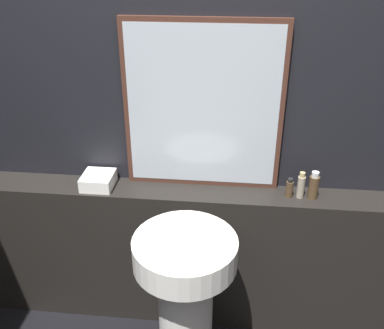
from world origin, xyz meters
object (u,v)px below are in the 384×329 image
object	(u,v)px
mirror	(203,108)
towel_stack	(98,180)
pedestal_sink	(185,293)
conditioner_bottle	(301,186)
shampoo_bottle	(289,188)
lotion_bottle	(314,186)

from	to	relation	value
mirror	towel_stack	xyz separation A→B (m)	(-0.56, -0.09, -0.41)
pedestal_sink	mirror	bearing A→B (deg)	86.03
pedestal_sink	mirror	world-z (taller)	mirror
pedestal_sink	conditioner_bottle	size ratio (longest dim) A/B	6.09
shampoo_bottle	conditioner_bottle	distance (m)	0.06
towel_stack	conditioner_bottle	xyz separation A→B (m)	(1.08, -0.00, 0.03)
towel_stack	mirror	bearing A→B (deg)	8.72
pedestal_sink	conditioner_bottle	xyz separation A→B (m)	(0.56, 0.42, 0.40)
lotion_bottle	pedestal_sink	bearing A→B (deg)	-146.10
mirror	towel_stack	distance (m)	0.70
conditioner_bottle	lotion_bottle	distance (m)	0.06
towel_stack	conditioner_bottle	size ratio (longest dim) A/B	1.19
shampoo_bottle	mirror	bearing A→B (deg)	169.56
mirror	shampoo_bottle	distance (m)	0.61
towel_stack	lotion_bottle	distance (m)	1.14
shampoo_bottle	conditioner_bottle	world-z (taller)	conditioner_bottle
mirror	shampoo_bottle	bearing A→B (deg)	-10.44
mirror	towel_stack	size ratio (longest dim) A/B	5.11
lotion_bottle	shampoo_bottle	bearing A→B (deg)	180.00
pedestal_sink	towel_stack	distance (m)	0.76
mirror	conditioner_bottle	distance (m)	0.65
towel_stack	shampoo_bottle	size ratio (longest dim) A/B	1.62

